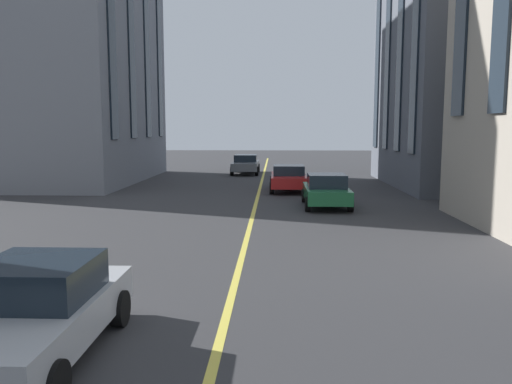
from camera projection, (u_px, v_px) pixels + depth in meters
lane_centre_line at (248, 233)px, 16.19m from camera, size 80.00×0.16×0.01m
car_silver_parked_a at (34, 311)px, 7.30m from camera, size 3.90×1.89×1.40m
car_green_near at (326, 190)px, 21.38m from camera, size 3.90×1.89×1.40m
car_red_oncoming at (288, 178)px, 26.88m from camera, size 4.40×1.95×1.37m
car_grey_far at (246, 164)px, 36.94m from camera, size 4.40×1.95×1.37m
building_right_near at (493, 55)px, 28.53m from camera, size 12.16×11.03×14.66m
building_left_far at (63, 22)px, 31.05m from camera, size 14.29×9.36×19.33m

